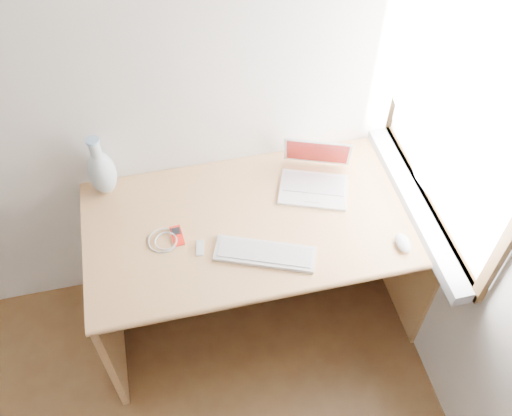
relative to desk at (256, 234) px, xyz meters
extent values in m
cube|color=white|center=(0.72, -0.17, 0.77)|extent=(0.01, 0.90, 1.00)
cube|color=#9B9B9D|center=(0.66, -0.17, 0.24)|extent=(0.10, 0.96, 0.06)
cube|color=white|center=(0.64, -0.17, 0.80)|extent=(0.02, 0.84, 0.92)
cube|color=tan|center=(0.00, -0.09, 0.21)|extent=(1.47, 0.73, 0.03)
cube|color=tan|center=(-0.72, -0.09, -0.18)|extent=(0.03, 0.69, 0.75)
cube|color=tan|center=(0.72, -0.09, -0.18)|extent=(0.03, 0.69, 0.75)
cube|color=tan|center=(0.00, 0.26, -0.06)|extent=(1.41, 0.03, 0.51)
cube|color=white|center=(0.26, 0.01, 0.23)|extent=(0.34, 0.29, 0.01)
cube|color=silver|center=(0.26, 0.01, 0.24)|extent=(0.29, 0.20, 0.00)
cube|color=white|center=(0.26, 0.11, 0.33)|extent=(0.30, 0.17, 0.19)
cube|color=maroon|center=(0.26, 0.11, 0.33)|extent=(0.27, 0.15, 0.16)
cube|color=white|center=(-0.02, -0.27, 0.23)|extent=(0.42, 0.26, 0.02)
cube|color=silver|center=(-0.02, -0.27, 0.24)|extent=(0.38, 0.22, 0.00)
ellipsoid|color=white|center=(0.53, -0.35, 0.24)|extent=(0.07, 0.10, 0.03)
cube|color=red|center=(-0.35, -0.11, 0.23)|extent=(0.05, 0.10, 0.01)
cube|color=black|center=(-0.35, -0.11, 0.23)|extent=(0.04, 0.04, 0.00)
torus|color=white|center=(-0.41, -0.12, 0.23)|extent=(0.14, 0.14, 0.01)
cube|color=white|center=(-0.27, -0.19, 0.23)|extent=(0.04, 0.08, 0.01)
ellipsoid|color=silver|center=(-0.62, 0.21, 0.34)|extent=(0.12, 0.12, 0.22)
cylinder|color=silver|center=(-0.62, 0.21, 0.48)|extent=(0.05, 0.05, 0.09)
cylinder|color=#8EB8E3|center=(-0.62, 0.21, 0.52)|extent=(0.05, 0.05, 0.01)
camera|label=1|loc=(-0.34, -1.54, 2.09)|focal=40.00mm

